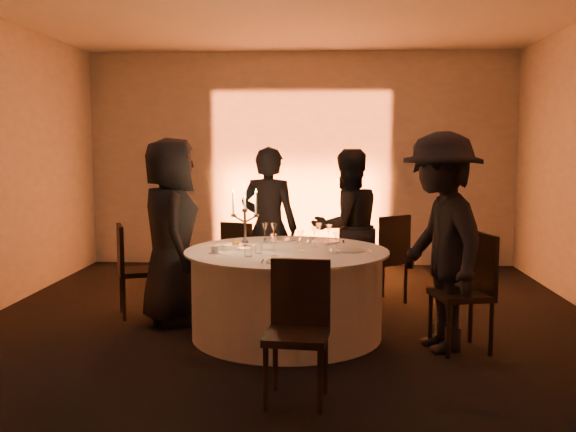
# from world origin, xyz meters

# --- Properties ---
(floor) EXTENTS (7.00, 7.00, 0.00)m
(floor) POSITION_xyz_m (0.00, 0.00, 0.00)
(floor) COLOR black
(floor) RESTS_ON ground
(wall_back) EXTENTS (7.00, 0.00, 7.00)m
(wall_back) POSITION_xyz_m (0.00, 3.50, 1.50)
(wall_back) COLOR #B0ABA3
(wall_back) RESTS_ON floor
(wall_front) EXTENTS (7.00, 0.00, 7.00)m
(wall_front) POSITION_xyz_m (0.00, -3.50, 1.50)
(wall_front) COLOR #B0ABA3
(wall_front) RESTS_ON floor
(uplighter_fixture) EXTENTS (0.25, 0.12, 0.10)m
(uplighter_fixture) POSITION_xyz_m (0.00, 3.20, 0.05)
(uplighter_fixture) COLOR black
(uplighter_fixture) RESTS_ON floor
(banquet_table) EXTENTS (1.80, 1.80, 0.77)m
(banquet_table) POSITION_xyz_m (0.00, 0.00, 0.38)
(banquet_table) COLOR black
(banquet_table) RESTS_ON floor
(chair_left) EXTENTS (0.52, 0.52, 0.91)m
(chair_left) POSITION_xyz_m (-1.57, 0.58, 0.51)
(chair_left) COLOR black
(chair_left) RESTS_ON floor
(chair_back_left) EXTENTS (0.49, 0.49, 0.86)m
(chair_back_left) POSITION_xyz_m (-0.58, 1.33, 0.48)
(chair_back_left) COLOR black
(chair_back_left) RESTS_ON floor
(chair_back_right) EXTENTS (0.59, 0.59, 0.96)m
(chair_back_right) POSITION_xyz_m (1.00, 1.20, 0.54)
(chair_back_right) COLOR black
(chair_back_right) RESTS_ON floor
(chair_right) EXTENTS (0.51, 0.51, 0.97)m
(chair_right) POSITION_xyz_m (1.53, -0.33, 0.55)
(chair_right) COLOR black
(chair_right) RESTS_ON floor
(chair_front) EXTENTS (0.44, 0.44, 0.92)m
(chair_front) POSITION_xyz_m (0.16, -1.43, 0.52)
(chair_front) COLOR black
(chair_front) RESTS_ON floor
(guest_left) EXTENTS (0.80, 0.99, 1.76)m
(guest_left) POSITION_xyz_m (-1.12, 0.37, 0.88)
(guest_left) COLOR black
(guest_left) RESTS_ON floor
(guest_back_left) EXTENTS (0.69, 0.53, 1.68)m
(guest_back_left) POSITION_xyz_m (-0.25, 1.03, 0.84)
(guest_back_left) COLOR black
(guest_back_left) RESTS_ON floor
(guest_back_right) EXTENTS (1.00, 0.92, 1.66)m
(guest_back_right) POSITION_xyz_m (0.57, 1.13, 0.83)
(guest_back_right) COLOR black
(guest_back_right) RESTS_ON floor
(guest_right) EXTENTS (0.93, 1.29, 1.80)m
(guest_right) POSITION_xyz_m (1.28, -0.32, 0.90)
(guest_right) COLOR black
(guest_right) RESTS_ON floor
(plate_left) EXTENTS (0.36, 0.25, 0.08)m
(plate_left) POSITION_xyz_m (-0.49, 0.21, 0.79)
(plate_left) COLOR white
(plate_left) RESTS_ON banquet_table
(plate_back_left) EXTENTS (0.35, 0.26, 0.01)m
(plate_back_left) POSITION_xyz_m (-0.08, 0.58, 0.78)
(plate_back_left) COLOR white
(plate_back_left) RESTS_ON banquet_table
(plate_back_right) EXTENTS (0.35, 0.26, 0.01)m
(plate_back_right) POSITION_xyz_m (0.34, 0.49, 0.78)
(plate_back_right) COLOR white
(plate_back_right) RESTS_ON banquet_table
(plate_right) EXTENTS (0.36, 0.25, 0.01)m
(plate_right) POSITION_xyz_m (0.56, -0.05, 0.78)
(plate_right) COLOR white
(plate_right) RESTS_ON banquet_table
(plate_front) EXTENTS (0.36, 0.28, 0.01)m
(plate_front) POSITION_xyz_m (0.01, -0.61, 0.78)
(plate_front) COLOR white
(plate_front) RESTS_ON banquet_table
(coffee_cup) EXTENTS (0.11, 0.11, 0.07)m
(coffee_cup) POSITION_xyz_m (-0.60, -0.21, 0.80)
(coffee_cup) COLOR white
(coffee_cup) RESTS_ON banquet_table
(candelabra) EXTENTS (0.25, 0.12, 0.59)m
(candelabra) POSITION_xyz_m (-0.37, -0.01, 0.98)
(candelabra) COLOR silver
(candelabra) RESTS_ON banquet_table
(wine_glass_a) EXTENTS (0.07, 0.07, 0.19)m
(wine_glass_a) POSITION_xyz_m (0.28, 0.42, 0.91)
(wine_glass_a) COLOR white
(wine_glass_a) RESTS_ON banquet_table
(wine_glass_b) EXTENTS (0.07, 0.07, 0.19)m
(wine_glass_b) POSITION_xyz_m (-0.14, 0.39, 0.91)
(wine_glass_b) COLOR white
(wine_glass_b) RESTS_ON banquet_table
(wine_glass_c) EXTENTS (0.07, 0.07, 0.19)m
(wine_glass_c) POSITION_xyz_m (0.24, 0.15, 0.91)
(wine_glass_c) COLOR white
(wine_glass_c) RESTS_ON banquet_table
(wine_glass_d) EXTENTS (0.07, 0.07, 0.19)m
(wine_glass_d) POSITION_xyz_m (-0.09, -0.35, 0.91)
(wine_glass_d) COLOR white
(wine_glass_d) RESTS_ON banquet_table
(wine_glass_e) EXTENTS (0.07, 0.07, 0.19)m
(wine_glass_e) POSITION_xyz_m (0.37, 0.31, 0.91)
(wine_glass_e) COLOR white
(wine_glass_e) RESTS_ON banquet_table
(wine_glass_f) EXTENTS (0.07, 0.07, 0.19)m
(wine_glass_f) POSITION_xyz_m (0.43, -0.18, 0.91)
(wine_glass_f) COLOR white
(wine_glass_f) RESTS_ON banquet_table
(wine_glass_g) EXTENTS (0.07, 0.07, 0.19)m
(wine_glass_g) POSITION_xyz_m (0.12, -0.09, 0.91)
(wine_glass_g) COLOR white
(wine_glass_g) RESTS_ON banquet_table
(wine_glass_h) EXTENTS (0.07, 0.07, 0.19)m
(wine_glass_h) POSITION_xyz_m (-0.23, 0.42, 0.91)
(wine_glass_h) COLOR white
(wine_glass_h) RESTS_ON banquet_table
(tumbler_a) EXTENTS (0.07, 0.07, 0.09)m
(tumbler_a) POSITION_xyz_m (-0.23, -0.19, 0.82)
(tumbler_a) COLOR white
(tumbler_a) RESTS_ON banquet_table
(tumbler_b) EXTENTS (0.07, 0.07, 0.09)m
(tumbler_b) POSITION_xyz_m (-0.30, -0.35, 0.82)
(tumbler_b) COLOR white
(tumbler_b) RESTS_ON banquet_table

